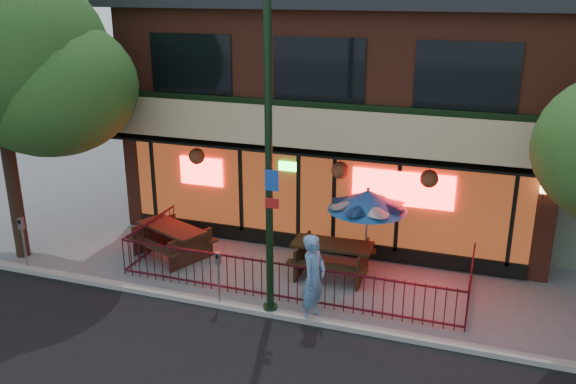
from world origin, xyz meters
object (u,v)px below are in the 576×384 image
(pedestrian, at_px, (314,278))
(patio_umbrella, at_px, (368,200))
(street_light, at_px, (269,180))
(parking_meter_near, at_px, (218,270))
(picnic_table_left, at_px, (172,236))
(parking_meter_far, at_px, (23,235))
(picnic_table_right, at_px, (332,254))

(pedestrian, bearing_deg, patio_umbrella, -0.54)
(street_light, height_order, pedestrian, street_light)
(pedestrian, xyz_separation_m, parking_meter_near, (-2.21, -0.13, -0.10))
(street_light, height_order, picnic_table_left, street_light)
(parking_meter_near, xyz_separation_m, parking_meter_far, (-5.53, 0.08, 0.06))
(picnic_table_right, bearing_deg, parking_meter_near, -129.96)
(street_light, bearing_deg, parking_meter_near, -176.37)
(street_light, distance_m, picnic_table_left, 4.87)
(parking_meter_far, bearing_deg, pedestrian, 0.37)
(pedestrian, bearing_deg, street_light, 104.14)
(picnic_table_left, height_order, parking_meter_far, parking_meter_far)
(patio_umbrella, bearing_deg, street_light, -119.00)
(picnic_table_left, relative_size, parking_meter_far, 1.71)
(picnic_table_right, xyz_separation_m, parking_meter_far, (-7.55, -2.33, 0.41))
(parking_meter_near, bearing_deg, pedestrian, 3.38)
(picnic_table_left, height_order, parking_meter_near, parking_meter_near)
(street_light, relative_size, parking_meter_near, 5.21)
(picnic_table_left, relative_size, picnic_table_right, 1.18)
(street_light, distance_m, parking_meter_far, 7.09)
(patio_umbrella, height_order, pedestrian, patio_umbrella)
(patio_umbrella, xyz_separation_m, parking_meter_near, (-2.77, -2.88, -1.04))
(parking_meter_far, bearing_deg, picnic_table_right, 17.14)
(parking_meter_near, height_order, parking_meter_far, parking_meter_far)
(picnic_table_right, bearing_deg, parking_meter_far, -162.86)
(picnic_table_left, distance_m, parking_meter_near, 3.19)
(street_light, bearing_deg, parking_meter_far, 179.98)
(pedestrian, bearing_deg, picnic_table_left, 77.95)
(patio_umbrella, bearing_deg, picnic_table_left, -171.30)
(parking_meter_far, bearing_deg, patio_umbrella, 18.63)
(picnic_table_right, distance_m, pedestrian, 2.33)
(street_light, distance_m, picnic_table_right, 3.57)
(parking_meter_near, bearing_deg, picnic_table_right, 50.04)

